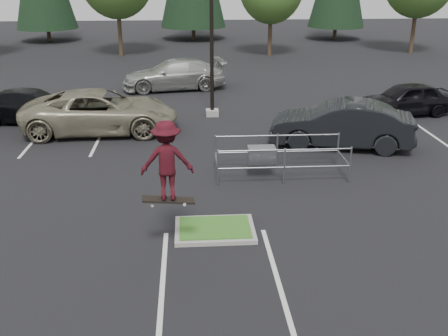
{
  "coord_description": "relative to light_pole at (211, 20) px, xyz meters",
  "views": [
    {
      "loc": [
        -0.63,
        -12.89,
        6.92
      ],
      "look_at": [
        0.36,
        1.5,
        1.31
      ],
      "focal_mm": 42.0,
      "sensor_mm": 36.0,
      "label": 1
    }
  ],
  "objects": [
    {
      "name": "car_l_black",
      "position": [
        -8.5,
        -0.5,
        -3.8
      ],
      "size": [
        5.54,
        2.98,
        1.53
      ],
      "primitive_type": "imported",
      "rotation": [
        0.0,
        0.0,
        1.4
      ],
      "color": "black",
      "rests_on": "ground"
    },
    {
      "name": "car_r_black",
      "position": [
        9.5,
        -0.5,
        -3.76
      ],
      "size": [
        4.91,
        2.57,
        1.59
      ],
      "primitive_type": "imported",
      "rotation": [
        0.0,
        0.0,
        4.86
      ],
      "color": "black",
      "rests_on": "ground"
    },
    {
      "name": "ground",
      "position": [
        -0.5,
        -12.0,
        -4.56
      ],
      "size": [
        120.0,
        120.0,
        0.0
      ],
      "primitive_type": "plane",
      "color": "black",
      "rests_on": "ground"
    },
    {
      "name": "grass_median",
      "position": [
        -0.5,
        -12.0,
        -4.48
      ],
      "size": [
        2.2,
        1.6,
        0.16
      ],
      "color": "#9B9890",
      "rests_on": "ground"
    },
    {
      "name": "car_r_charc",
      "position": [
        4.96,
        -5.0,
        -3.63
      ],
      "size": [
        5.97,
        3.29,
        1.86
      ],
      "primitive_type": "imported",
      "rotation": [
        0.0,
        0.0,
        4.47
      ],
      "color": "black",
      "rests_on": "ground"
    },
    {
      "name": "stall_lines",
      "position": [
        -1.85,
        -5.98,
        -4.56
      ],
      "size": [
        22.62,
        17.6,
        0.01
      ],
      "color": "silver",
      "rests_on": "ground"
    },
    {
      "name": "light_pole",
      "position": [
        0.0,
        0.0,
        0.0
      ],
      "size": [
        0.7,
        0.6,
        10.12
      ],
      "color": "#9B9890",
      "rests_on": "ground"
    },
    {
      "name": "car_far_silver",
      "position": [
        -1.93,
        6.0,
        -3.68
      ],
      "size": [
        6.32,
        3.32,
        1.75
      ],
      "primitive_type": "imported",
      "rotation": [
        0.0,
        0.0,
        4.86
      ],
      "color": "#A9A9A4",
      "rests_on": "ground"
    },
    {
      "name": "skateboarder",
      "position": [
        -1.7,
        -13.0,
        -2.06
      ],
      "size": [
        1.32,
        0.78,
        2.15
      ],
      "rotation": [
        0.0,
        0.0,
        3.18
      ],
      "color": "black",
      "rests_on": "ground"
    },
    {
      "name": "car_l_tan",
      "position": [
        -5.0,
        -2.35,
        -3.63
      ],
      "size": [
        6.75,
        3.24,
        1.86
      ],
      "primitive_type": "imported",
      "rotation": [
        0.0,
        0.0,
        1.59
      ],
      "color": "gray",
      "rests_on": "ground"
    },
    {
      "name": "cart_corral",
      "position": [
        1.49,
        -8.0,
        -3.75
      ],
      "size": [
        4.54,
        1.66,
        1.28
      ],
      "rotation": [
        0.0,
        0.0,
        -0.01
      ],
      "color": "gray",
      "rests_on": "ground"
    }
  ]
}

